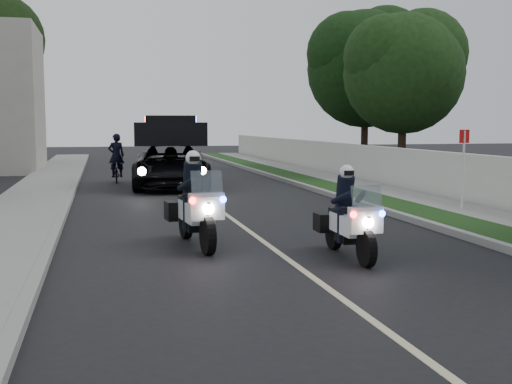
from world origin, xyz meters
TOP-DOWN VIEW (x-y plane):
  - ground at (0.00, 0.00)m, footprint 120.00×120.00m
  - curb_right at (4.10, 10.00)m, footprint 0.20×60.00m
  - grass_verge at (4.80, 10.00)m, footprint 1.20×60.00m
  - sidewalk_right at (6.10, 10.00)m, footprint 1.40×60.00m
  - property_wall at (7.10, 10.00)m, footprint 0.22×60.00m
  - curb_left at (-4.10, 10.00)m, footprint 0.20×60.00m
  - sidewalk_left at (-5.20, 10.00)m, footprint 2.00×60.00m
  - lane_marking at (0.00, 10.00)m, footprint 0.12×50.00m
  - police_moto_left at (-1.38, 4.65)m, footprint 0.96×2.23m
  - police_moto_right at (1.10, 2.95)m, footprint 0.70×1.94m
  - police_suv at (-0.62, 16.20)m, footprint 3.23×6.04m
  - bicycle at (-2.54, 18.81)m, footprint 0.57×1.54m
  - cyclist at (-2.54, 18.81)m, footprint 0.68×0.50m
  - sign_post at (6.00, 7.32)m, footprint 0.44×0.44m
  - tree_right_d at (9.84, 18.61)m, footprint 6.56×6.56m
  - tree_right_e at (10.08, 23.36)m, footprint 6.02×6.02m

SIDE VIEW (x-z plane):
  - ground at x=0.00m, z-range 0.00..0.00m
  - police_moto_left at x=-1.38m, z-range -0.92..0.92m
  - police_moto_right at x=1.10m, z-range -0.82..0.82m
  - police_suv at x=-0.62m, z-range -1.41..1.41m
  - bicycle at x=-2.54m, z-range -0.40..0.40m
  - cyclist at x=-2.54m, z-range -0.88..0.88m
  - sign_post at x=6.00m, z-range -1.14..1.14m
  - tree_right_d at x=9.84m, z-range -4.39..4.39m
  - tree_right_e at x=10.08m, z-range -4.96..4.96m
  - lane_marking at x=0.00m, z-range 0.00..0.01m
  - curb_right at x=4.10m, z-range 0.00..0.15m
  - curb_left at x=-4.10m, z-range 0.00..0.15m
  - grass_verge at x=4.80m, z-range 0.00..0.16m
  - sidewalk_right at x=6.10m, z-range 0.00..0.16m
  - sidewalk_left at x=-5.20m, z-range 0.00..0.16m
  - property_wall at x=7.10m, z-range 0.00..1.50m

